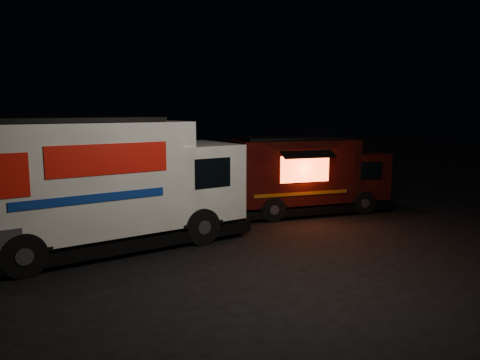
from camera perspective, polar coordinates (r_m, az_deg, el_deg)
name	(u,v)px	position (r m, az deg, el deg)	size (l,w,h in m)	color
ground	(220,248)	(12.35, -2.48, -8.26)	(80.00, 80.00, 0.00)	black
white_truck	(107,183)	(12.52, -15.90, -0.39)	(7.48, 2.55, 3.39)	white
red_truck	(309,174)	(16.50, 8.36, 0.68)	(5.74, 2.11, 2.67)	#360F09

